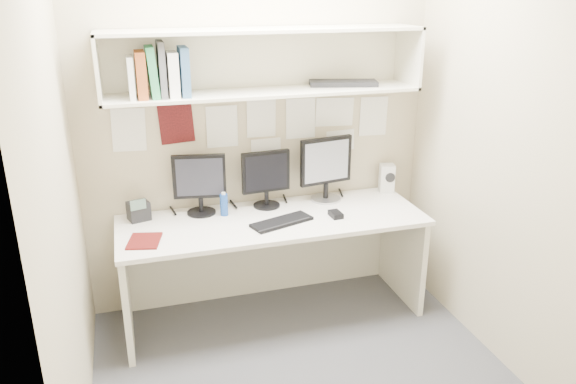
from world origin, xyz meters
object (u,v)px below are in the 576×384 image
object	(u,v)px
desk	(273,267)
speaker	(387,178)
keyboard	(282,222)
monitor_center	(266,176)
monitor_right	(326,166)
monitor_left	(200,181)
desk_phone	(139,211)
maroon_notebook	(144,241)

from	to	relation	value
desk	speaker	bearing A→B (deg)	14.95
keyboard	monitor_center	bearing A→B (deg)	74.61
desk	monitor_right	distance (m)	0.79
monitor_left	monitor_right	size ratio (longest dim) A/B	0.89
speaker	desk_phone	world-z (taller)	speaker
keyboard	desk_phone	xyz separation A→B (m)	(-0.87, 0.32, 0.05)
keyboard	desk_phone	bearing A→B (deg)	141.14
monitor_center	monitor_right	bearing A→B (deg)	-4.53
monitor_center	maroon_notebook	bearing A→B (deg)	-161.46
monitor_center	maroon_notebook	xyz separation A→B (m)	(-0.84, -0.36, -0.21)
maroon_notebook	desk_phone	xyz separation A→B (m)	(-0.01, 0.36, 0.06)
desk	maroon_notebook	bearing A→B (deg)	-170.47
monitor_center	desk_phone	world-z (taller)	monitor_center
monitor_left	monitor_center	bearing A→B (deg)	9.87
monitor_left	desk_phone	size ratio (longest dim) A/B	2.53
monitor_left	desk	bearing A→B (deg)	-16.85
maroon_notebook	monitor_center	bearing A→B (deg)	36.57
monitor_left	maroon_notebook	xyz separation A→B (m)	(-0.39, -0.36, -0.22)
monitor_center	speaker	bearing A→B (deg)	-2.55
monitor_left	keyboard	xyz separation A→B (m)	(0.47, -0.32, -0.22)
monitor_right	desk_phone	size ratio (longest dim) A/B	2.83
desk	speaker	world-z (taller)	speaker
monitor_right	speaker	world-z (taller)	monitor_right
keyboard	speaker	size ratio (longest dim) A/B	1.98
monitor_right	desk	bearing A→B (deg)	-163.27
desk	monitor_right	size ratio (longest dim) A/B	4.42
desk	keyboard	size ratio (longest dim) A/B	4.92
maroon_notebook	desk_phone	distance (m)	0.36
monitor_right	maroon_notebook	bearing A→B (deg)	-173.65
monitor_center	desk	bearing A→B (deg)	-98.40
maroon_notebook	desk_phone	bearing A→B (deg)	105.55
maroon_notebook	speaker	bearing A→B (deg)	25.96
keyboard	maroon_notebook	distance (m)	0.86
maroon_notebook	monitor_left	bearing A→B (deg)	55.99
keyboard	maroon_notebook	world-z (taller)	keyboard
monitor_left	monitor_right	world-z (taller)	monitor_right
keyboard	monitor_right	bearing A→B (deg)	19.39
monitor_right	keyboard	size ratio (longest dim) A/B	1.11
monitor_right	speaker	xyz separation A→B (m)	(0.49, 0.03, -0.14)
desk	monitor_center	distance (m)	0.62
speaker	maroon_notebook	world-z (taller)	speaker
monitor_center	keyboard	world-z (taller)	monitor_center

